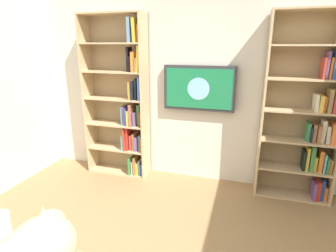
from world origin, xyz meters
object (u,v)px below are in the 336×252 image
(bookshelf_left, at_px, (311,113))
(wall_mounted_tv, at_px, (199,88))
(bookshelf_right, at_px, (124,101))
(paper_towel_roll, at_px, (1,240))

(bookshelf_left, height_order, wall_mounted_tv, bookshelf_left)
(bookshelf_left, relative_size, bookshelf_right, 0.99)
(bookshelf_left, bearing_deg, wall_mounted_tv, -3.88)
(bookshelf_left, xyz_separation_m, wall_mounted_tv, (1.25, -0.08, 0.20))
(wall_mounted_tv, relative_size, paper_towel_roll, 3.44)
(bookshelf_right, xyz_separation_m, paper_towel_roll, (-0.52, 2.40, -0.16))
(bookshelf_left, distance_m, paper_towel_roll, 2.95)
(bookshelf_right, relative_size, wall_mounted_tv, 2.39)
(bookshelf_right, xyz_separation_m, wall_mounted_tv, (-0.98, -0.08, 0.20))
(bookshelf_left, relative_size, paper_towel_roll, 8.14)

